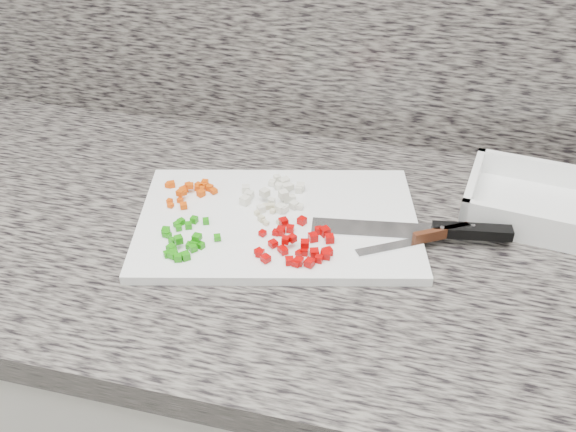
{
  "coord_description": "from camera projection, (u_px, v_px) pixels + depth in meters",
  "views": [
    {
      "loc": [
        0.19,
        0.72,
        1.45
      ],
      "look_at": [
        0.0,
        1.43,
        0.93
      ],
      "focal_mm": 40.0,
      "sensor_mm": 36.0,
      "label": 1
    }
  ],
  "objects": [
    {
      "name": "cabinet",
      "position": [
        288.0,
        432.0,
        1.2
      ],
      "size": [
        3.92,
        0.62,
        0.86
      ],
      "primitive_type": "cube",
      "color": "silver",
      "rests_on": "ground"
    },
    {
      "name": "countertop",
      "position": [
        288.0,
        241.0,
        0.94
      ],
      "size": [
        3.96,
        0.64,
        0.04
      ],
      "primitive_type": "cube",
      "color": "#6A655D",
      "rests_on": "cabinet"
    },
    {
      "name": "cutting_board",
      "position": [
        278.0,
        221.0,
        0.93
      ],
      "size": [
        0.46,
        0.36,
        0.01
      ],
      "primitive_type": "cube",
      "rotation": [
        0.0,
        0.0,
        0.24
      ],
      "color": "white",
      "rests_on": "countertop"
    },
    {
      "name": "carrot_pile",
      "position": [
        191.0,
        190.0,
        0.98
      ],
      "size": [
        0.09,
        0.08,
        0.02
      ],
      "color": "#D54504",
      "rests_on": "cutting_board"
    },
    {
      "name": "onion_pile",
      "position": [
        277.0,
        194.0,
        0.97
      ],
      "size": [
        0.1,
        0.1,
        0.02
      ],
      "color": "silver",
      "rests_on": "cutting_board"
    },
    {
      "name": "green_pepper_pile",
      "position": [
        183.0,
        240.0,
        0.88
      ],
      "size": [
        0.09,
        0.1,
        0.02
      ],
      "color": "#1B840C",
      "rests_on": "cutting_board"
    },
    {
      "name": "red_pepper_pile",
      "position": [
        300.0,
        244.0,
        0.87
      ],
      "size": [
        0.11,
        0.11,
        0.02
      ],
      "color": "#A90202",
      "rests_on": "cutting_board"
    },
    {
      "name": "garlic_pile",
      "position": [
        267.0,
        212.0,
        0.93
      ],
      "size": [
        0.05,
        0.05,
        0.01
      ],
      "color": "beige",
      "rests_on": "cutting_board"
    },
    {
      "name": "chef_knife",
      "position": [
        437.0,
        231.0,
        0.89
      ],
      "size": [
        0.28,
        0.07,
        0.02
      ],
      "rotation": [
        0.0,
        0.0,
        0.15
      ],
      "color": "silver",
      "rests_on": "cutting_board"
    },
    {
      "name": "paring_knife",
      "position": [
        427.0,
        237.0,
        0.88
      ],
      "size": [
        0.15,
        0.1,
        0.02
      ],
      "rotation": [
        0.0,
        0.0,
        0.55
      ],
      "color": "silver",
      "rests_on": "cutting_board"
    },
    {
      "name": "tray",
      "position": [
        547.0,
        207.0,
        0.95
      ],
      "size": [
        0.25,
        0.2,
        0.05
      ],
      "rotation": [
        0.0,
        0.0,
        -0.13
      ],
      "color": "white",
      "rests_on": "countertop"
    }
  ]
}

